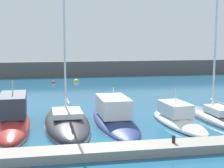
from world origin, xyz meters
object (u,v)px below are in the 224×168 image
sailboat_charcoal_third (67,121)px  motorboat_white_fifth (177,119)px  sailboat_slate_sixth (215,117)px  motorboat_navy_fourth (114,118)px  mooring_buoy_yellow (76,82)px  dock_bollard (174,139)px  mooring_buoy_red (54,83)px  motorboat_red_second (13,118)px

sailboat_charcoal_third → motorboat_white_fifth: 8.24m
motorboat_white_fifth → sailboat_slate_sixth: sailboat_slate_sixth is taller
sailboat_charcoal_third → motorboat_navy_fourth: (3.56, 0.22, 0.01)m
sailboat_slate_sixth → mooring_buoy_yellow: size_ratio=17.92×
sailboat_charcoal_third → motorboat_white_fifth: bearing=-97.5°
dock_bollard → mooring_buoy_yellow: bearing=95.3°
motorboat_navy_fourth → mooring_buoy_red: (-4.13, 24.36, -0.40)m
motorboat_red_second → motorboat_navy_fourth: (7.37, -0.14, -0.30)m
sailboat_charcoal_third → motorboat_white_fifth: sailboat_charcoal_third is taller
sailboat_slate_sixth → sailboat_charcoal_third: bearing=86.7°
motorboat_navy_fourth → dock_bollard: motorboat_navy_fourth is taller
sailboat_charcoal_third → mooring_buoy_yellow: (2.74, 25.03, -0.39)m
motorboat_navy_fourth → sailboat_slate_sixth: size_ratio=0.66×
motorboat_red_second → motorboat_navy_fourth: size_ratio=0.94×
mooring_buoy_red → dock_bollard: dock_bollard is taller
sailboat_slate_sixth → motorboat_red_second: bearing=85.6°
sailboat_slate_sixth → motorboat_navy_fourth: bearing=84.6°
sailboat_slate_sixth → dock_bollard: bearing=135.2°
motorboat_red_second → sailboat_charcoal_third: 3.83m
sailboat_slate_sixth → mooring_buoy_red: size_ratio=27.73×
motorboat_red_second → mooring_buoy_red: size_ratio=17.24×
motorboat_white_fifth → motorboat_red_second: bearing=79.2°
mooring_buoy_yellow → dock_bollard: bearing=-84.7°
motorboat_red_second → sailboat_slate_sixth: sailboat_slate_sixth is taller
sailboat_charcoal_third → mooring_buoy_yellow: 25.18m
motorboat_white_fifth → sailboat_slate_sixth: (3.41, 0.68, -0.12)m
motorboat_red_second → mooring_buoy_yellow: 25.52m
motorboat_white_fifth → dock_bollard: (-2.51, -5.75, 0.34)m
sailboat_charcoal_third → mooring_buoy_red: (-0.56, 24.58, -0.39)m
sailboat_charcoal_third → dock_bollard: bearing=-140.7°
motorboat_white_fifth → sailboat_charcoal_third: bearing=78.9°
sailboat_slate_sixth → mooring_buoy_yellow: (-8.86, 25.26, -0.25)m
motorboat_white_fifth → mooring_buoy_red: bearing=14.2°
mooring_buoy_yellow → mooring_buoy_red: 3.33m
sailboat_slate_sixth → mooring_buoy_red: sailboat_slate_sixth is taller
motorboat_red_second → sailboat_slate_sixth: (15.40, -0.60, -0.45)m
motorboat_white_fifth → mooring_buoy_yellow: bearing=7.1°
mooring_buoy_yellow → motorboat_navy_fourth: bearing=-88.1°
motorboat_navy_fourth → motorboat_white_fifth: 4.76m
motorboat_white_fifth → mooring_buoy_yellow: 26.51m
motorboat_white_fifth → mooring_buoy_yellow: size_ratio=9.17×
mooring_buoy_red → motorboat_white_fifth: bearing=-71.1°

